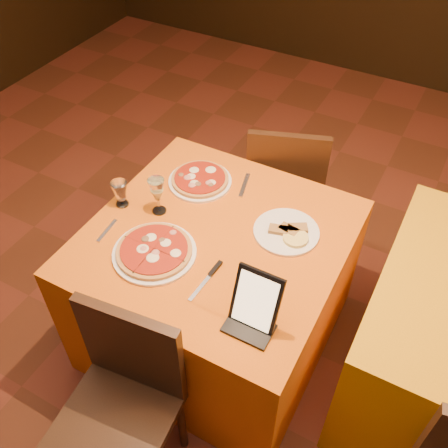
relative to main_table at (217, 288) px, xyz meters
The scene contains 13 objects.
floor 0.50m from the main_table, 81.49° to the right, with size 6.00×7.00×0.01m, color #5E2D19.
main_table is the anchor object (origin of this frame).
chair_main_near 0.81m from the main_table, 90.00° to the right, with size 0.40×0.40×0.91m, color black, non-canonical shape.
chair_main_far 0.82m from the main_table, 90.00° to the left, with size 0.43×0.43×0.91m, color #30220F, non-canonical shape.
pizza_near 0.48m from the main_table, 128.32° to the right, with size 0.36×0.36×0.03m.
pizza_far 0.54m from the main_table, 131.53° to the left, with size 0.31×0.31×0.03m.
cutlet_dish 0.50m from the main_table, 31.09° to the left, with size 0.29×0.29×0.03m.
wine_glass 0.56m from the main_table, behind, with size 0.07×0.07×0.19m, color #CFC876, non-canonical shape.
water_glass 0.65m from the main_table, behind, with size 0.07×0.07×0.13m, color silver, non-canonical shape.
tablet 0.68m from the main_table, 42.64° to the right, with size 0.18×0.02×0.24m, color black.
knife 0.47m from the main_table, 71.08° to the right, with size 0.21×0.02×0.01m, color #BBBAC1.
fork_near 0.62m from the main_table, 154.43° to the right, with size 0.15×0.02×0.01m, color #B7B7BF.
fork_far 0.52m from the main_table, 96.73° to the left, with size 0.18×0.02×0.01m, color silver.
Camera 1 is at (0.71, -1.00, 2.33)m, focal length 40.00 mm.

